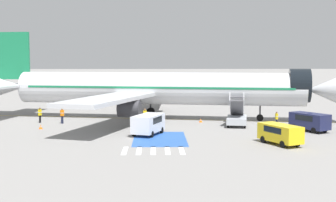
% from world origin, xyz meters
% --- Properties ---
extents(ground_plane, '(600.00, 600.00, 0.00)m').
position_xyz_m(ground_plane, '(0.00, 0.00, 0.00)').
color(ground_plane, gray).
extents(apron_leadline_yellow, '(79.11, 15.72, 0.01)m').
position_xyz_m(apron_leadline_yellow, '(0.63, -0.26, 0.00)').
color(apron_leadline_yellow, gold).
rests_on(apron_leadline_yellow, ground_plane).
extents(apron_stand_patch_blue, '(5.09, 8.60, 0.01)m').
position_xyz_m(apron_stand_patch_blue, '(0.63, -15.33, 0.00)').
color(apron_stand_patch_blue, '#2856A8').
rests_on(apron_stand_patch_blue, ground_plane).
extents(apron_walkway_bar_0, '(0.44, 3.60, 0.01)m').
position_xyz_m(apron_walkway_bar_0, '(-2.37, -21.14, 0.00)').
color(apron_walkway_bar_0, silver).
rests_on(apron_walkway_bar_0, ground_plane).
extents(apron_walkway_bar_1, '(0.44, 3.60, 0.01)m').
position_xyz_m(apron_walkway_bar_1, '(-1.17, -21.14, 0.00)').
color(apron_walkway_bar_1, silver).
rests_on(apron_walkway_bar_1, ground_plane).
extents(apron_walkway_bar_2, '(0.44, 3.60, 0.01)m').
position_xyz_m(apron_walkway_bar_2, '(0.03, -21.14, 0.00)').
color(apron_walkway_bar_2, silver).
rests_on(apron_walkway_bar_2, ground_plane).
extents(apron_walkway_bar_3, '(0.44, 3.60, 0.01)m').
position_xyz_m(apron_walkway_bar_3, '(1.23, -21.14, 0.00)').
color(apron_walkway_bar_3, silver).
rests_on(apron_walkway_bar_3, ground_plane).
extents(apron_walkway_bar_4, '(0.44, 3.60, 0.01)m').
position_xyz_m(apron_walkway_bar_4, '(2.43, -21.14, 0.00)').
color(apron_walkway_bar_4, silver).
rests_on(apron_walkway_bar_4, ground_plane).
extents(airliner, '(47.08, 36.65, 11.28)m').
position_xyz_m(airliner, '(0.02, -0.14, 3.94)').
color(airliner, silver).
rests_on(airliner, ground_plane).
extents(boarding_stairs_forward, '(3.08, 5.50, 4.01)m').
position_xyz_m(boarding_stairs_forward, '(9.62, -6.70, 0.99)').
color(boarding_stairs_forward, '#ADB2BA').
rests_on(boarding_stairs_forward, ground_plane).
extents(fuel_tanker, '(10.21, 3.59, 3.61)m').
position_xyz_m(fuel_tanker, '(-7.95, 23.21, 1.83)').
color(fuel_tanker, '#38383D').
rests_on(fuel_tanker, ground_plane).
extents(service_van_0, '(3.51, 4.95, 2.05)m').
position_xyz_m(service_van_0, '(-0.52, -12.87, 1.23)').
color(service_van_0, silver).
rests_on(service_van_0, ground_plane).
extents(service_van_2, '(3.42, 4.76, 1.82)m').
position_xyz_m(service_van_2, '(11.42, -18.71, 1.11)').
color(service_van_2, yellow).
rests_on(service_van_2, ground_plane).
extents(service_van_3, '(3.75, 4.60, 1.94)m').
position_xyz_m(service_van_3, '(16.65, -11.03, 1.17)').
color(service_van_3, '#1E234C').
rests_on(service_van_3, ground_plane).
extents(ground_crew_0, '(0.47, 0.33, 1.87)m').
position_xyz_m(ground_crew_0, '(-1.02, -5.25, 1.09)').
color(ground_crew_0, '#191E38').
rests_on(ground_crew_0, ground_plane).
extents(ground_crew_1, '(0.37, 0.48, 1.86)m').
position_xyz_m(ground_crew_1, '(-13.74, -3.55, 1.08)').
color(ground_crew_1, black).
rests_on(ground_crew_1, ground_plane).
extents(ground_crew_2, '(0.25, 0.44, 1.69)m').
position_xyz_m(ground_crew_2, '(14.08, -7.28, 0.97)').
color(ground_crew_2, '#191E38').
rests_on(ground_crew_2, ground_plane).
extents(ground_crew_3, '(0.47, 0.46, 1.88)m').
position_xyz_m(ground_crew_3, '(-10.93, -4.28, 1.09)').
color(ground_crew_3, '#191E38').
rests_on(ground_crew_3, ground_plane).
extents(traffic_cone_0, '(0.44, 0.44, 0.48)m').
position_xyz_m(traffic_cone_0, '(5.73, -3.68, 0.24)').
color(traffic_cone_0, orange).
rests_on(traffic_cone_0, ground_plane).
extents(traffic_cone_1, '(0.43, 0.43, 0.48)m').
position_xyz_m(traffic_cone_1, '(-12.43, -8.66, 0.24)').
color(traffic_cone_1, orange).
rests_on(traffic_cone_1, ground_plane).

